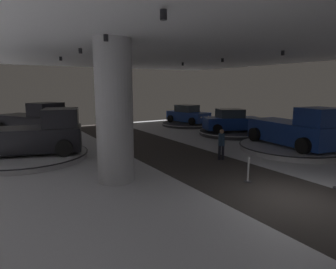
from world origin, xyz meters
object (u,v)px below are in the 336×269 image
(pickup_truck_deep_left, at_px, (34,121))
(display_platform_far_right, at_px, (231,133))
(display_platform_deep_left, at_px, (32,135))
(visitor_walking_near, at_px, (221,143))
(display_car_deep_right, at_px, (188,115))
(display_car_far_right, at_px, (231,121))
(display_platform_deep_right, at_px, (188,124))
(column_left, at_px, (114,112))
(display_platform_mid_right, at_px, (291,148))
(pickup_truck_mid_right, at_px, (297,130))
(pickup_truck_far_left, at_px, (34,135))
(display_platform_far_left, at_px, (29,156))

(pickup_truck_deep_left, distance_m, display_platform_far_right, 14.78)
(display_platform_deep_left, distance_m, visitor_walking_near, 14.32)
(display_car_deep_right, distance_m, display_car_far_right, 6.08)
(display_platform_deep_right, relative_size, display_car_deep_right, 1.12)
(column_left, relative_size, display_car_deep_right, 1.23)
(display_platform_mid_right, distance_m, pickup_truck_mid_right, 1.13)
(display_platform_deep_left, xyz_separation_m, pickup_truck_mid_right, (12.46, -12.99, 1.10))
(display_platform_deep_left, relative_size, display_platform_far_right, 1.13)
(display_platform_deep_left, bearing_deg, display_platform_far_right, -26.56)
(column_left, xyz_separation_m, display_car_deep_right, (11.79, 11.78, -1.72))
(pickup_truck_deep_left, distance_m, pickup_truck_mid_right, 17.68)
(display_platform_mid_right, bearing_deg, display_platform_far_right, 81.14)
(display_platform_deep_left, bearing_deg, display_platform_deep_right, -2.78)
(display_car_deep_right, height_order, visitor_walking_near, display_car_deep_right)
(column_left, height_order, display_car_far_right, column_left)
(display_platform_mid_right, bearing_deg, display_car_far_right, 81.42)
(pickup_truck_deep_left, distance_m, pickup_truck_far_left, 6.69)
(display_platform_far_left, xyz_separation_m, pickup_truck_far_left, (0.31, -0.09, 1.07))
(column_left, relative_size, display_car_far_right, 1.20)
(column_left, relative_size, pickup_truck_far_left, 0.97)
(visitor_walking_near, bearing_deg, pickup_truck_far_left, 147.38)
(display_platform_deep_left, bearing_deg, display_platform_mid_right, -45.38)
(column_left, xyz_separation_m, pickup_truck_mid_right, (10.67, -0.58, -1.48))
(display_platform_deep_right, xyz_separation_m, visitor_walking_near, (-6.01, -11.47, 0.76))
(pickup_truck_deep_left, distance_m, display_platform_mid_right, 17.52)
(pickup_truck_deep_left, relative_size, display_platform_deep_right, 1.12)
(display_car_deep_right, relative_size, display_platform_far_left, 0.75)
(column_left, relative_size, pickup_truck_mid_right, 0.99)
(display_car_far_right, relative_size, pickup_truck_far_left, 0.81)
(display_car_deep_right, bearing_deg, column_left, -135.03)
(display_platform_far_right, distance_m, display_platform_mid_right, 6.03)
(display_car_deep_right, height_order, display_platform_far_left, display_car_deep_right)
(column_left, distance_m, display_car_far_right, 13.05)
(pickup_truck_mid_right, bearing_deg, pickup_truck_deep_left, 134.04)
(display_car_deep_right, distance_m, pickup_truck_far_left, 15.48)
(display_car_far_right, xyz_separation_m, pickup_truck_mid_right, (-0.95, -6.28, 0.21))
(pickup_truck_deep_left, xyz_separation_m, display_platform_far_left, (-1.04, -6.56, -1.07))
(display_car_deep_right, bearing_deg, pickup_truck_mid_right, -95.18)
(display_platform_far_left, xyz_separation_m, display_platform_mid_right, (13.37, -5.83, 0.02))
(display_platform_deep_left, height_order, display_platform_far_right, display_platform_deep_left)
(display_platform_far_right, relative_size, display_car_far_right, 1.10)
(display_platform_deep_left, distance_m, display_platform_far_right, 15.02)
(column_left, distance_m, display_platform_mid_right, 11.02)
(display_platform_deep_right, xyz_separation_m, display_platform_mid_right, (-1.08, -12.01, 0.04))
(display_platform_deep_left, bearing_deg, pickup_truck_deep_left, -58.89)
(display_platform_far_left, distance_m, pickup_truck_far_left, 1.11)
(display_platform_deep_left, distance_m, pickup_truck_deep_left, 1.11)
(display_car_deep_right, bearing_deg, display_platform_far_right, -91.39)
(pickup_truck_deep_left, relative_size, display_platform_mid_right, 0.95)
(pickup_truck_deep_left, xyz_separation_m, display_platform_deep_right, (13.42, -0.38, -1.09))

